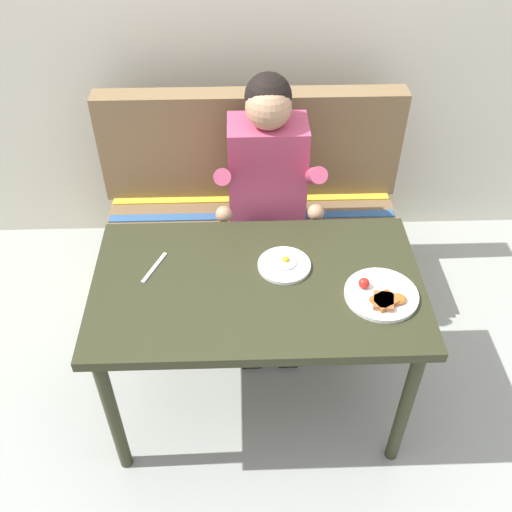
# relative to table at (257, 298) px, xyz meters

# --- Properties ---
(ground_plane) EXTENTS (8.00, 8.00, 0.00)m
(ground_plane) POSITION_rel_table_xyz_m (0.00, 0.00, -0.65)
(ground_plane) COLOR #9FA39C
(table) EXTENTS (1.20, 0.70, 0.73)m
(table) POSITION_rel_table_xyz_m (0.00, 0.00, 0.00)
(table) COLOR #2E301B
(table) RESTS_ON ground
(couch) EXTENTS (1.44, 0.56, 1.00)m
(couch) POSITION_rel_table_xyz_m (0.00, 0.76, -0.32)
(couch) COLOR olive
(couch) RESTS_ON ground
(person) EXTENTS (0.45, 0.61, 1.21)m
(person) POSITION_rel_table_xyz_m (0.07, 0.59, 0.09)
(person) COLOR #B94466
(person) RESTS_ON ground
(plate_breakfast) EXTENTS (0.26, 0.26, 0.05)m
(plate_breakfast) POSITION_rel_table_xyz_m (0.43, -0.09, 0.09)
(plate_breakfast) COLOR white
(plate_breakfast) RESTS_ON table
(plate_eggs) EXTENTS (0.20, 0.20, 0.04)m
(plate_eggs) POSITION_rel_table_xyz_m (0.10, 0.08, 0.09)
(plate_eggs) COLOR white
(plate_eggs) RESTS_ON table
(fork) EXTENTS (0.08, 0.16, 0.00)m
(fork) POSITION_rel_table_xyz_m (-0.38, 0.09, 0.08)
(fork) COLOR silver
(fork) RESTS_ON table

